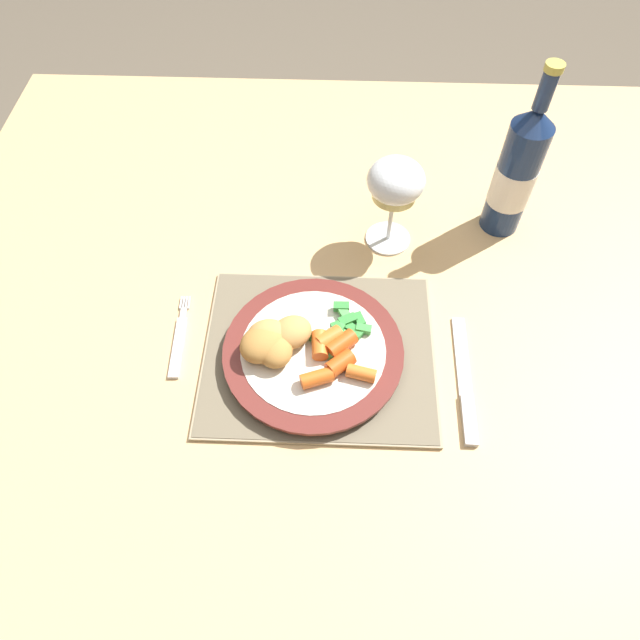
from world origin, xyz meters
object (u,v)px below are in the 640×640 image
table_knife (465,389)px  bottle (516,173)px  fork (179,341)px  dining_table (351,310)px  dinner_plate (313,352)px  wine_glass (395,185)px

table_knife → bottle: bearing=74.3°
fork → table_knife: size_ratio=0.70×
dining_table → dinner_plate: bearing=-110.8°
table_knife → dinner_plate: bearing=168.4°
table_knife → bottle: (0.09, 0.31, 0.10)m
dinner_plate → table_knife: dinner_plate is taller
table_knife → wine_glass: 0.31m
table_knife → bottle: bottle is taller
fork → bottle: (0.49, 0.25, 0.10)m
dining_table → table_knife: size_ratio=6.78×
dinner_plate → wine_glass: bearing=64.2°
dinner_plate → bottle: size_ratio=0.88×
dinner_plate → wine_glass: size_ratio=1.60×
table_knife → wine_glass: (-0.10, 0.27, 0.11)m
table_knife → wine_glass: size_ratio=1.28×
dinner_plate → fork: dinner_plate is taller
fork → dining_table: bearing=26.8°
dining_table → dinner_plate: 0.18m
dining_table → fork: size_ratio=9.65×
table_knife → dining_table: bearing=129.1°
fork → wine_glass: 0.38m
dining_table → table_knife: bearing=-50.9°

